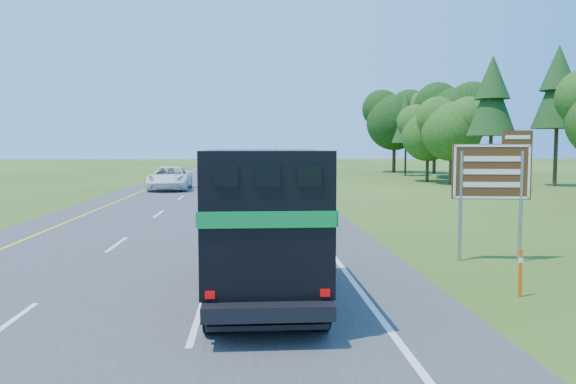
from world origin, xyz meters
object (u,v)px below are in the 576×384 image
at_px(white_suv, 170,178).
at_px(exit_sign, 493,177).
at_px(far_car, 222,158).
at_px(horse_truck, 263,218).

distance_m(white_suv, exit_sign, 31.96).
bearing_deg(exit_sign, white_suv, 123.81).
relative_size(white_suv, far_car, 1.37).
distance_m(horse_truck, far_car, 112.93).
xyz_separation_m(white_suv, far_car, (0.13, 80.36, -0.10)).
distance_m(white_suv, far_car, 80.36).
bearing_deg(white_suv, exit_sign, -66.02).
bearing_deg(white_suv, horse_truck, -79.79).
relative_size(horse_truck, exit_sign, 1.92).
relative_size(horse_truck, far_car, 1.55).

